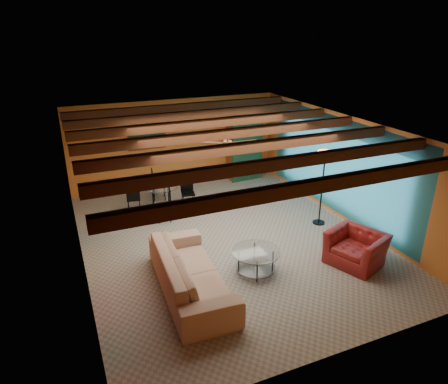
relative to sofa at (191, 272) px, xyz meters
name	(u,v)px	position (x,y,z in m)	size (l,w,h in m)	color
room	(226,142)	(1.43, 1.67, 1.95)	(6.52, 8.01, 2.71)	gray
sofa	(191,272)	(0.00, 0.00, 0.00)	(2.79, 1.09, 0.82)	tan
armchair	(356,248)	(3.54, -0.45, -0.05)	(1.10, 0.96, 0.72)	maroon
coffee_table	(256,262)	(1.42, 0.07, -0.16)	(0.98, 0.98, 0.50)	silver
dining_table	(161,194)	(0.45, 3.86, 0.05)	(1.77, 1.77, 0.92)	white
armoire	(244,151)	(3.63, 5.26, 0.52)	(1.06, 0.52, 1.85)	brown
floor_lamp	(322,188)	(3.96, 1.43, 0.56)	(0.39, 0.39, 1.94)	black
ceiling_fan	(228,144)	(1.43, 1.56, 1.95)	(1.50, 1.50, 0.44)	#472614
painting	(147,137)	(0.53, 5.52, 1.24)	(1.05, 0.03, 0.65)	black
potted_plant	(245,116)	(3.63, 5.26, 1.67)	(0.41, 0.35, 0.45)	#26661E
vase	(160,175)	(0.45, 3.86, 0.61)	(0.18, 0.18, 0.19)	orange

